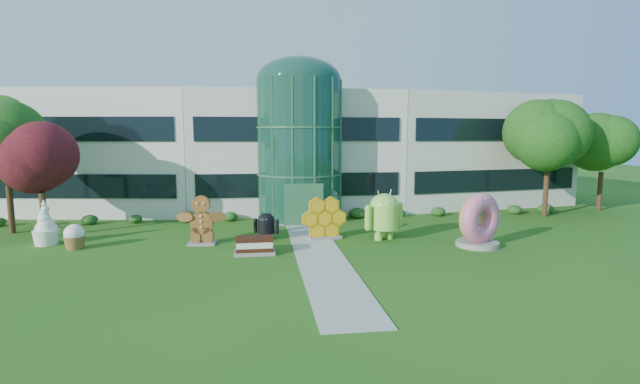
{
  "coord_description": "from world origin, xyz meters",
  "views": [
    {
      "loc": [
        -3.02,
        -21.23,
        6.02
      ],
      "look_at": [
        0.68,
        6.0,
        2.6
      ],
      "focal_mm": 26.0,
      "sensor_mm": 36.0,
      "label": 1
    }
  ],
  "objects": [
    {
      "name": "ground",
      "position": [
        0.0,
        0.0,
        0.0
      ],
      "size": [
        140.0,
        140.0,
        0.0
      ],
      "primitive_type": "plane",
      "color": "#215114",
      "rests_on": "ground"
    },
    {
      "name": "building",
      "position": [
        0.0,
        18.0,
        4.65
      ],
      "size": [
        46.0,
        15.0,
        9.3
      ],
      "primitive_type": null,
      "color": "beige",
      "rests_on": "ground"
    },
    {
      "name": "atrium",
      "position": [
        0.0,
        12.0,
        4.9
      ],
      "size": [
        6.0,
        6.0,
        9.8
      ],
      "primitive_type": "cylinder",
      "color": "#194738",
      "rests_on": "ground"
    },
    {
      "name": "walkway",
      "position": [
        0.0,
        2.0,
        0.02
      ],
      "size": [
        2.4,
        20.0,
        0.04
      ],
      "primitive_type": "cube",
      "color": "#9E9E93",
      "rests_on": "ground"
    },
    {
      "name": "tree_red",
      "position": [
        -15.5,
        7.5,
        3.0
      ],
      "size": [
        4.0,
        4.0,
        6.0
      ],
      "primitive_type": null,
      "color": "#3F0C14",
      "rests_on": "ground"
    },
    {
      "name": "trees_backdrop",
      "position": [
        0.0,
        13.0,
        4.2
      ],
      "size": [
        52.0,
        8.0,
        8.4
      ],
      "primitive_type": null,
      "color": "#1C4611",
      "rests_on": "ground"
    },
    {
      "name": "android_green",
      "position": [
        4.17,
        4.24,
        1.57
      ],
      "size": [
        3.28,
        2.79,
        3.15
      ],
      "primitive_type": null,
      "rotation": [
        0.0,
        0.0,
        0.4
      ],
      "color": "#8DDB46",
      "rests_on": "ground"
    },
    {
      "name": "android_black",
      "position": [
        -2.56,
        5.12,
        0.91
      ],
      "size": [
        1.88,
        1.59,
        1.81
      ],
      "primitive_type": null,
      "rotation": [
        0.0,
        0.0,
        -0.39
      ],
      "color": "black",
      "rests_on": "ground"
    },
    {
      "name": "donut",
      "position": [
        8.73,
        1.94,
        1.47
      ],
      "size": [
        3.14,
        2.47,
        2.95
      ],
      "primitive_type": null,
      "rotation": [
        0.0,
        0.0,
        0.46
      ],
      "color": "#D5518F",
      "rests_on": "ground"
    },
    {
      "name": "gingerbread",
      "position": [
        -6.1,
        4.44,
        1.37
      ],
      "size": [
        3.06,
        1.41,
        2.74
      ],
      "primitive_type": null,
      "rotation": [
        0.0,
        0.0,
        -0.09
      ],
      "color": "brown",
      "rests_on": "ground"
    },
    {
      "name": "ice_cream_sandwich",
      "position": [
        -3.21,
        1.86,
        0.46
      ],
      "size": [
        2.05,
        1.03,
        0.91
      ],
      "primitive_type": null,
      "rotation": [
        0.0,
        0.0,
        0.0
      ],
      "color": "black",
      "rests_on": "ground"
    },
    {
      "name": "honeycomb",
      "position": [
        0.78,
        4.88,
        1.1
      ],
      "size": [
        2.95,
        1.55,
        2.21
      ],
      "primitive_type": null,
      "rotation": [
        0.0,
        0.0,
        0.21
      ],
      "color": "yellow",
      "rests_on": "ground"
    },
    {
      "name": "froyo",
      "position": [
        -14.58,
        5.49,
        1.23
      ],
      "size": [
        1.7,
        1.7,
        2.47
      ],
      "primitive_type": null,
      "rotation": [
        0.0,
        0.0,
        0.2
      ],
      "color": "white",
      "rests_on": "ground"
    },
    {
      "name": "cupcake",
      "position": [
        -12.66,
        4.26,
        0.67
      ],
      "size": [
        1.23,
        1.23,
        1.34
      ],
      "primitive_type": null,
      "rotation": [
        0.0,
        0.0,
        0.1
      ],
      "color": "white",
      "rests_on": "ground"
    }
  ]
}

